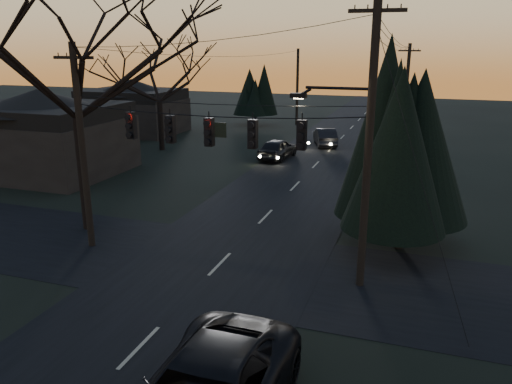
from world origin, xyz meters
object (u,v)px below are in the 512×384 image
(utility_pole_right, at_px, (360,285))
(evergreen_right, at_px, (408,142))
(utility_pole_far_r, at_px, (402,145))
(sedan_oncoming_b, at_px, (325,137))
(sedan_oncoming_a, at_px, (277,149))
(utility_pole_left, at_px, (92,246))
(utility_pole_far_l, at_px, (296,125))
(bare_tree_left, at_px, (72,70))

(utility_pole_right, height_order, evergreen_right, evergreen_right)
(utility_pole_far_r, xyz_separation_m, evergreen_right, (1.13, -24.00, 4.62))
(utility_pole_far_r, xyz_separation_m, sedan_oncoming_b, (-6.30, -2.54, 0.75))
(utility_pole_right, xyz_separation_m, sedan_oncoming_a, (-8.70, 19.05, 0.78))
(utility_pole_right, relative_size, utility_pole_left, 1.18)
(utility_pole_left, distance_m, evergreen_right, 14.03)
(utility_pole_far_r, bearing_deg, utility_pole_left, -112.33)
(sedan_oncoming_a, relative_size, sedan_oncoming_b, 1.01)
(utility_pole_far_r, relative_size, utility_pole_far_l, 1.06)
(utility_pole_far_l, relative_size, evergreen_right, 0.99)
(utility_pole_right, height_order, sedan_oncoming_b, utility_pole_right)
(utility_pole_far_r, xyz_separation_m, bare_tree_left, (-13.00, -26.25, 7.32))
(bare_tree_left, bearing_deg, utility_pole_left, -49.49)
(utility_pole_right, xyz_separation_m, utility_pole_far_r, (0.00, 28.00, 0.00))
(utility_pole_right, relative_size, evergreen_right, 1.24)
(utility_pole_left, xyz_separation_m, sedan_oncoming_a, (2.80, 19.05, 0.78))
(utility_pole_far_l, bearing_deg, sedan_oncoming_a, -80.62)
(utility_pole_left, bearing_deg, sedan_oncoming_b, 78.46)
(evergreen_right, relative_size, sedan_oncoming_a, 1.76)
(evergreen_right, xyz_separation_m, sedan_oncoming_b, (-7.43, 21.46, -3.87))
(evergreen_right, relative_size, sedan_oncoming_b, 1.78)
(utility_pole_right, height_order, bare_tree_left, bare_tree_left)
(utility_pole_right, bearing_deg, utility_pole_far_l, 107.72)
(utility_pole_far_r, bearing_deg, utility_pole_right, -90.00)
(utility_pole_left, relative_size, sedan_oncoming_b, 1.88)
(utility_pole_left, distance_m, sedan_oncoming_b, 26.00)
(sedan_oncoming_a, bearing_deg, bare_tree_left, 81.53)
(utility_pole_left, distance_m, utility_pole_far_l, 36.00)
(evergreen_right, bearing_deg, sedan_oncoming_b, 109.09)
(utility_pole_far_r, distance_m, sedan_oncoming_a, 12.51)
(bare_tree_left, bearing_deg, utility_pole_right, -7.68)
(sedan_oncoming_a, bearing_deg, utility_pole_right, 120.03)
(bare_tree_left, xyz_separation_m, sedan_oncoming_b, (6.70, 23.71, -6.57))
(utility_pole_far_r, height_order, sedan_oncoming_b, utility_pole_far_r)
(utility_pole_right, bearing_deg, utility_pole_left, 180.00)
(utility_pole_far_r, height_order, evergreen_right, evergreen_right)
(utility_pole_far_r, bearing_deg, evergreen_right, -87.31)
(sedan_oncoming_a, bearing_deg, utility_pole_far_l, -75.13)
(utility_pole_far_l, bearing_deg, utility_pole_right, -72.28)
(utility_pole_far_l, distance_m, bare_tree_left, 35.05)
(utility_pole_left, bearing_deg, utility_pole_right, 0.00)
(utility_pole_left, distance_m, sedan_oncoming_a, 19.27)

